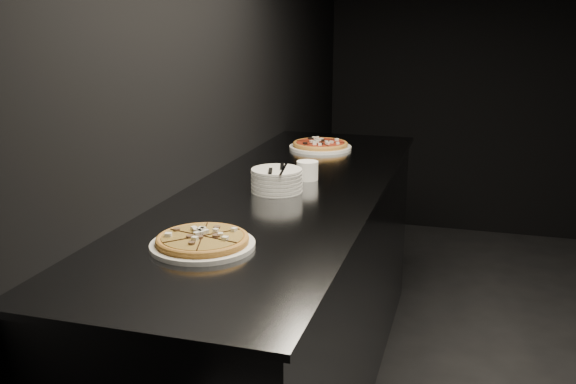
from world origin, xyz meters
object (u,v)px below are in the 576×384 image
(pizza_mushroom, at_px, (203,241))
(cutlery, at_px, (277,169))
(counter, at_px, (286,296))
(ramekin, at_px, (307,170))
(plate_stack, at_px, (277,180))
(pizza_tomato, at_px, (320,145))

(pizza_mushroom, height_order, cutlery, cutlery)
(counter, distance_m, ramekin, 0.52)
(cutlery, height_order, ramekin, cutlery)
(plate_stack, xyz_separation_m, cutlery, (0.01, -0.01, 0.05))
(cutlery, xyz_separation_m, ramekin, (0.06, 0.22, -0.05))
(pizza_tomato, distance_m, cutlery, 0.85)
(plate_stack, bearing_deg, ramekin, 72.02)
(counter, bearing_deg, plate_stack, -107.01)
(pizza_mushroom, height_order, plate_stack, plate_stack)
(pizza_mushroom, bearing_deg, plate_stack, 88.09)
(pizza_mushroom, relative_size, pizza_tomato, 1.04)
(counter, xyz_separation_m, pizza_mushroom, (-0.04, -0.71, 0.48))
(plate_stack, bearing_deg, counter, 72.99)
(pizza_mushroom, xyz_separation_m, ramekin, (0.09, 0.85, 0.02))
(plate_stack, height_order, cutlery, cutlery)
(cutlery, relative_size, ramekin, 2.37)
(pizza_mushroom, distance_m, cutlery, 0.64)
(pizza_mushroom, bearing_deg, ramekin, 84.10)
(counter, bearing_deg, ramekin, 71.61)
(ramekin, bearing_deg, counter, -108.39)
(pizza_tomato, height_order, cutlery, cutlery)
(plate_stack, distance_m, cutlery, 0.05)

